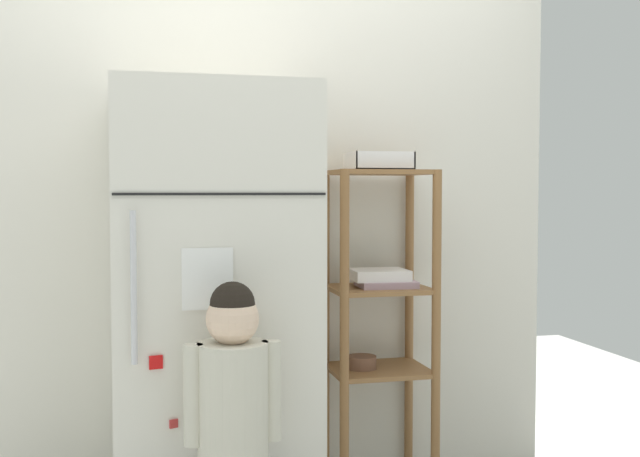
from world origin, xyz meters
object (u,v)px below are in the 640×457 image
at_px(refrigerator, 213,307).
at_px(child_standing, 233,401).
at_px(pantry_shelf_unit, 379,303).
at_px(fruit_bin, 377,163).

height_order(refrigerator, child_standing, refrigerator).
xyz_separation_m(refrigerator, pantry_shelf_unit, (0.67, 0.14, -0.03)).
height_order(child_standing, pantry_shelf_unit, pantry_shelf_unit).
height_order(child_standing, fruit_bin, fruit_bin).
bearing_deg(refrigerator, child_standing, -87.96).
bearing_deg(refrigerator, pantry_shelf_unit, 11.90).
distance_m(child_standing, pantry_shelf_unit, 0.90).
bearing_deg(pantry_shelf_unit, refrigerator, -168.10).
xyz_separation_m(pantry_shelf_unit, fruit_bin, (-0.01, 0.00, 0.56)).
xyz_separation_m(child_standing, fruit_bin, (0.65, 0.58, 0.76)).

